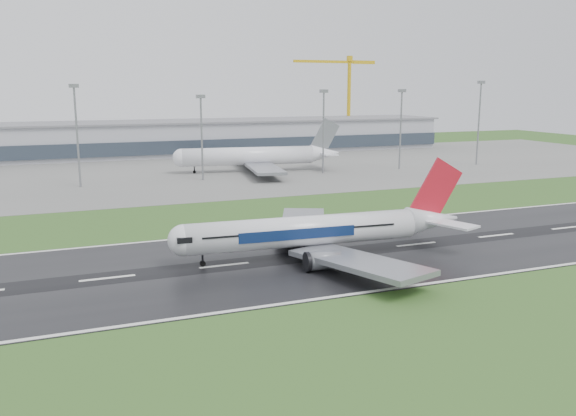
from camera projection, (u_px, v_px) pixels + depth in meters
name	position (u px, v px, depth m)	size (l,w,h in m)	color
ground	(416.00, 245.00, 120.24)	(520.00, 520.00, 0.00)	#2C521E
runway	(416.00, 244.00, 120.23)	(400.00, 45.00, 0.10)	black
apron	(238.00, 168.00, 234.34)	(400.00, 130.00, 0.08)	slate
terminal	(202.00, 138.00, 287.63)	(240.00, 36.00, 15.00)	#9899A3
main_airliner	(323.00, 212.00, 110.39)	(57.26, 54.54, 16.91)	silver
parked_airliner	(255.00, 146.00, 223.17)	(64.55, 60.10, 18.92)	white
tower_crane	(349.00, 101.00, 328.97)	(48.77, 2.66, 47.83)	gold
floodmast_1	(77.00, 138.00, 187.08)	(0.64, 0.64, 31.09)	gray
floodmast_2	(202.00, 140.00, 201.62)	(0.64, 0.64, 27.65)	gray
floodmast_3	(323.00, 134.00, 217.62)	(0.64, 0.64, 29.32)	gray
floodmast_4	(401.00, 131.00, 229.28)	(0.64, 0.64, 29.42)	gray
floodmast_5	(479.00, 125.00, 242.07)	(0.64, 0.64, 32.69)	gray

